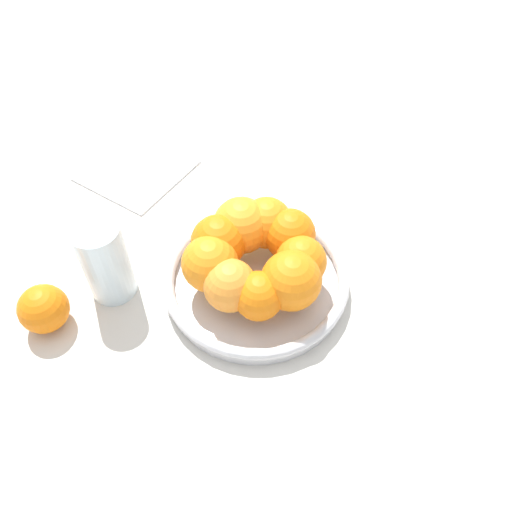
# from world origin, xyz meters

# --- Properties ---
(ground_plane) EXTENTS (4.00, 4.00, 0.00)m
(ground_plane) POSITION_xyz_m (0.00, 0.00, 0.00)
(ground_plane) COLOR beige
(fruit_bowl) EXTENTS (0.26, 0.26, 0.03)m
(fruit_bowl) POSITION_xyz_m (0.00, 0.00, 0.02)
(fruit_bowl) COLOR silver
(fruit_bowl) RESTS_ON ground_plane
(orange_pile) EXTENTS (0.19, 0.20, 0.08)m
(orange_pile) POSITION_xyz_m (0.00, 0.00, 0.07)
(orange_pile) COLOR orange
(orange_pile) RESTS_ON fruit_bowl
(stray_orange) EXTENTS (0.07, 0.07, 0.07)m
(stray_orange) POSITION_xyz_m (-0.26, 0.13, 0.03)
(stray_orange) COLOR orange
(stray_orange) RESTS_ON ground_plane
(drinking_glass) EXTENTS (0.06, 0.06, 0.13)m
(drinking_glass) POSITION_xyz_m (-0.16, 0.13, 0.06)
(drinking_glass) COLOR silver
(drinking_glass) RESTS_ON ground_plane
(napkin_folded) EXTENTS (0.20, 0.20, 0.01)m
(napkin_folded) POSITION_xyz_m (0.00, 0.33, 0.00)
(napkin_folded) COLOR white
(napkin_folded) RESTS_ON ground_plane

